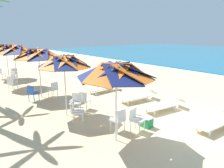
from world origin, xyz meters
TOP-DOWN VIEW (x-y plane):
  - ground_plane at (0.00, 0.00)m, footprint 80.00×80.00m
  - beach_umbrella_0 at (-0.83, -3.13)m, footprint 2.49×2.49m
  - plastic_chair_0 at (-1.25, -2.65)m, footprint 0.50×0.47m
  - plastic_chair_1 at (-0.92, -2.12)m, footprint 0.57×0.54m
  - beach_umbrella_1 at (-3.90, -3.35)m, footprint 2.23×2.23m
  - plastic_chair_2 at (-4.00, -2.37)m, footprint 0.57×0.60m
  - plastic_chair_3 at (-2.95, -3.39)m, footprint 0.63×0.63m
  - plastic_chair_4 at (-3.98, -2.83)m, footprint 0.63×0.63m
  - beach_umbrella_2 at (-7.26, -3.15)m, footprint 2.58×2.58m
  - plastic_chair_5 at (-6.71, -3.81)m, footprint 0.59×0.61m
  - plastic_chair_6 at (-6.75, -2.66)m, footprint 0.55×0.52m
  - beach_umbrella_3 at (-10.61, -3.47)m, footprint 2.48×2.48m
  - plastic_chair_7 at (-9.74, -4.01)m, footprint 0.63×0.63m
  - plastic_chair_8 at (-11.57, -3.55)m, footprint 0.59×0.61m
  - beach_umbrella_4 at (-13.72, -3.22)m, footprint 2.49×2.49m
  - plastic_chair_9 at (-13.06, -2.96)m, footprint 0.53×0.51m
  - plastic_chair_10 at (-13.72, -3.76)m, footprint 0.61×0.63m
  - sun_lounger_0 at (0.78, 0.40)m, footprint 0.76×2.18m
  - sun_lounger_1 at (-1.64, 0.43)m, footprint 0.88×2.20m
  - sun_lounger_2 at (-3.39, 0.50)m, footprint 0.84×2.20m
  - sun_lounger_3 at (-6.02, 0.24)m, footprint 0.80×2.19m
  - cooler_box at (-0.95, -1.55)m, footprint 0.50×0.34m

SIDE VIEW (x-z plane):
  - ground_plane at x=0.00m, z-range 0.00..0.00m
  - cooler_box at x=-0.95m, z-range 0.00..0.40m
  - sun_lounger_0 at x=0.78m, z-range -0.03..0.59m
  - sun_lounger_1 at x=-1.64m, z-range -0.03..0.59m
  - sun_lounger_2 at x=-3.39m, z-range -0.03..0.59m
  - sun_lounger_3 at x=-6.02m, z-range -0.03..0.59m
  - plastic_chair_0 at x=-1.25m, z-range 0.06..0.93m
  - plastic_chair_1 at x=-0.92m, z-range 0.06..0.93m
  - plastic_chair_2 at x=-4.00m, z-range 0.06..0.93m
  - plastic_chair_3 at x=-2.95m, z-range 0.06..0.93m
  - plastic_chair_4 at x=-3.98m, z-range 0.06..0.93m
  - plastic_chair_5 at x=-6.71m, z-range 0.06..0.93m
  - plastic_chair_6 at x=-6.75m, z-range 0.06..0.93m
  - plastic_chair_7 at x=-9.74m, z-range 0.06..0.93m
  - plastic_chair_8 at x=-11.57m, z-range 0.06..0.93m
  - plastic_chair_9 at x=-13.06m, z-range 0.06..0.93m
  - plastic_chair_10 at x=-13.72m, z-range 0.06..0.93m
  - beach_umbrella_1 at x=-3.90m, z-range 0.97..3.63m
  - beach_umbrella_0 at x=-0.83m, z-range 0.98..3.63m
  - beach_umbrella_4 at x=-13.72m, z-range 0.99..3.66m
  - beach_umbrella_2 at x=-7.26m, z-range 1.00..3.72m
  - beach_umbrella_3 at x=-10.61m, z-range 1.01..3.82m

